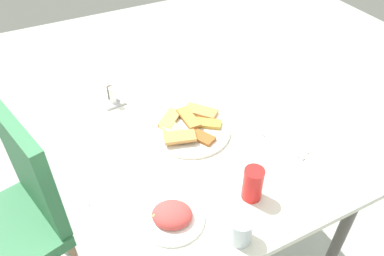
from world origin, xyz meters
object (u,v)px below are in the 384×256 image
at_px(dining_table, 193,150).
at_px(spoon, 282,145).
at_px(paper_napkin, 286,144).
at_px(fork, 290,142).
at_px(pide_platter, 190,128).
at_px(soda_can, 253,184).
at_px(salad_plate_greens, 172,216).
at_px(drinking_glass, 241,230).
at_px(dining_chair, 15,212).
at_px(condiment_caddy, 112,98).

xyz_separation_m(dining_table, spoon, (-0.21, -0.27, 0.09)).
height_order(paper_napkin, fork, fork).
relative_size(pide_platter, soda_can, 2.55).
bearing_deg(salad_plate_greens, fork, -78.38).
distance_m(drinking_glass, fork, 0.48).
bearing_deg(drinking_glass, dining_chair, 44.41).
xyz_separation_m(dining_table, pide_platter, (0.03, 0.00, 0.10)).
relative_size(drinking_glass, spoon, 0.45).
bearing_deg(salad_plate_greens, condiment_caddy, -2.29).
xyz_separation_m(soda_can, spoon, (0.15, -0.24, -0.06)).
relative_size(pide_platter, fork, 1.92).
bearing_deg(paper_napkin, dining_chair, 69.64).
height_order(spoon, condiment_caddy, condiment_caddy).
distance_m(pide_platter, condiment_caddy, 0.38).
bearing_deg(dining_table, dining_chair, 77.27).
bearing_deg(dining_chair, spoon, -110.70).
bearing_deg(dining_chair, dining_table, -102.73).
xyz_separation_m(dining_chair, salad_plate_greens, (-0.48, -0.47, 0.27)).
bearing_deg(paper_napkin, condiment_caddy, 42.01).
height_order(dining_table, drinking_glass, drinking_glass).
xyz_separation_m(paper_napkin, condiment_caddy, (0.55, 0.50, 0.02)).
xyz_separation_m(fork, condiment_caddy, (0.55, 0.52, 0.02)).
distance_m(pide_platter, spoon, 0.36).
bearing_deg(soda_can, condiment_caddy, 19.16).
distance_m(soda_can, paper_napkin, 0.30).
relative_size(salad_plate_greens, drinking_glass, 2.28).
xyz_separation_m(dining_table, dining_chair, (0.16, 0.71, -0.16)).
distance_m(pide_platter, fork, 0.39).
xyz_separation_m(pide_platter, soda_can, (-0.39, -0.03, 0.05)).
bearing_deg(soda_can, spoon, -58.35).
relative_size(dining_chair, paper_napkin, 7.22).
bearing_deg(dining_chair, drinking_glass, -135.59).
height_order(soda_can, fork, soda_can).
relative_size(dining_chair, pide_platter, 2.94).
bearing_deg(fork, condiment_caddy, 24.88).
distance_m(paper_napkin, condiment_caddy, 0.75).
distance_m(dining_table, spoon, 0.35).
height_order(dining_table, paper_napkin, paper_napkin).
height_order(pide_platter, condiment_caddy, condiment_caddy).
bearing_deg(drinking_glass, spoon, -53.57).
bearing_deg(fork, salad_plate_greens, 83.49).
relative_size(soda_can, fork, 0.75).
bearing_deg(pide_platter, dining_chair, 79.57).
distance_m(dining_chair, salad_plate_greens, 0.72).
distance_m(dining_chair, pide_platter, 0.77).
relative_size(dining_chair, spoon, 4.64).
relative_size(drinking_glass, condiment_caddy, 0.90).
height_order(salad_plate_greens, fork, salad_plate_greens).
bearing_deg(condiment_caddy, paper_napkin, -137.99).
bearing_deg(pide_platter, condiment_caddy, 33.96).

